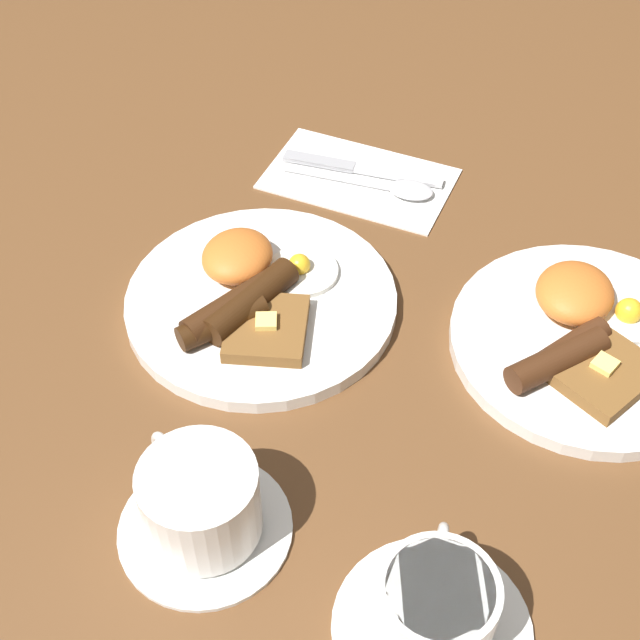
{
  "coord_description": "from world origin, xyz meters",
  "views": [
    {
      "loc": [
        0.56,
        0.28,
        0.65
      ],
      "look_at": [
        0.02,
        0.07,
        0.03
      ],
      "focal_mm": 50.0,
      "sensor_mm": 36.0,
      "label": 1
    }
  ],
  "objects_px": {
    "breakfast_plate_near": "(257,297)",
    "teacup_far": "(435,611)",
    "knife": "(353,167)",
    "breakfast_plate_far": "(586,337)",
    "spoon": "(395,187)",
    "teacup_near": "(201,505)"
  },
  "relations": [
    {
      "from": "breakfast_plate_near",
      "to": "breakfast_plate_far",
      "type": "bearing_deg",
      "value": 101.98
    },
    {
      "from": "breakfast_plate_near",
      "to": "teacup_near",
      "type": "relative_size",
      "value": 1.91
    },
    {
      "from": "breakfast_plate_near",
      "to": "breakfast_plate_far",
      "type": "relative_size",
      "value": 1.02
    },
    {
      "from": "spoon",
      "to": "teacup_far",
      "type": "bearing_deg",
      "value": -73.1
    },
    {
      "from": "knife",
      "to": "spoon",
      "type": "relative_size",
      "value": 1.05
    },
    {
      "from": "knife",
      "to": "teacup_near",
      "type": "bearing_deg",
      "value": -89.2
    },
    {
      "from": "breakfast_plate_near",
      "to": "teacup_far",
      "type": "height_order",
      "value": "teacup_far"
    },
    {
      "from": "breakfast_plate_near",
      "to": "knife",
      "type": "relative_size",
      "value": 1.41
    },
    {
      "from": "breakfast_plate_far",
      "to": "spoon",
      "type": "bearing_deg",
      "value": -122.98
    },
    {
      "from": "breakfast_plate_far",
      "to": "knife",
      "type": "height_order",
      "value": "breakfast_plate_far"
    },
    {
      "from": "teacup_far",
      "to": "spoon",
      "type": "distance_m",
      "value": 0.52
    },
    {
      "from": "breakfast_plate_near",
      "to": "breakfast_plate_far",
      "type": "distance_m",
      "value": 0.32
    },
    {
      "from": "teacup_near",
      "to": "teacup_far",
      "type": "bearing_deg",
      "value": 86.1
    },
    {
      "from": "knife",
      "to": "breakfast_plate_far",
      "type": "bearing_deg",
      "value": -35.51
    },
    {
      "from": "teacup_near",
      "to": "knife",
      "type": "height_order",
      "value": "teacup_near"
    },
    {
      "from": "knife",
      "to": "breakfast_plate_near",
      "type": "bearing_deg",
      "value": -98.21
    },
    {
      "from": "breakfast_plate_near",
      "to": "knife",
      "type": "distance_m",
      "value": 0.24
    },
    {
      "from": "breakfast_plate_near",
      "to": "teacup_far",
      "type": "relative_size",
      "value": 1.8
    },
    {
      "from": "breakfast_plate_near",
      "to": "teacup_near",
      "type": "xyz_separation_m",
      "value": [
        0.25,
        0.06,
        0.02
      ]
    },
    {
      "from": "breakfast_plate_near",
      "to": "teacup_far",
      "type": "bearing_deg",
      "value": 45.1
    },
    {
      "from": "teacup_far",
      "to": "knife",
      "type": "bearing_deg",
      "value": -153.91
    },
    {
      "from": "teacup_near",
      "to": "teacup_far",
      "type": "relative_size",
      "value": 0.94
    }
  ]
}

